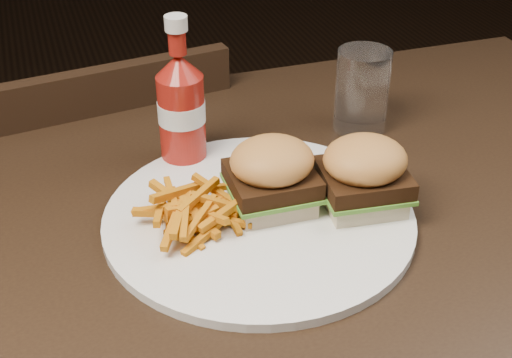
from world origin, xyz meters
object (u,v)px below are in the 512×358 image
object	(u,v)px
plate	(259,218)
tumbler	(362,91)
ketchup_bottle	(182,119)
chair_far	(109,227)
dining_table	(252,246)

from	to	relation	value
plate	tumbler	distance (m)	0.26
ketchup_bottle	tumbler	distance (m)	0.25
ketchup_bottle	chair_far	bearing A→B (deg)	103.30
chair_far	ketchup_bottle	xyz separation A→B (m)	(0.08, -0.33, 0.38)
chair_far	plate	bearing A→B (deg)	96.62
tumbler	dining_table	bearing A→B (deg)	-140.02
plate	tumbler	bearing A→B (deg)	39.37
chair_far	plate	xyz separation A→B (m)	(0.13, -0.49, 0.33)
plate	chair_far	bearing A→B (deg)	104.64
plate	ketchup_bottle	world-z (taller)	ketchup_bottle
ketchup_bottle	tumbler	size ratio (longest dim) A/B	1.02
plate	ketchup_bottle	distance (m)	0.17
chair_far	dining_table	bearing A→B (deg)	94.77
ketchup_bottle	plate	bearing A→B (deg)	-72.44
dining_table	ketchup_bottle	xyz separation A→B (m)	(-0.03, 0.17, 0.08)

